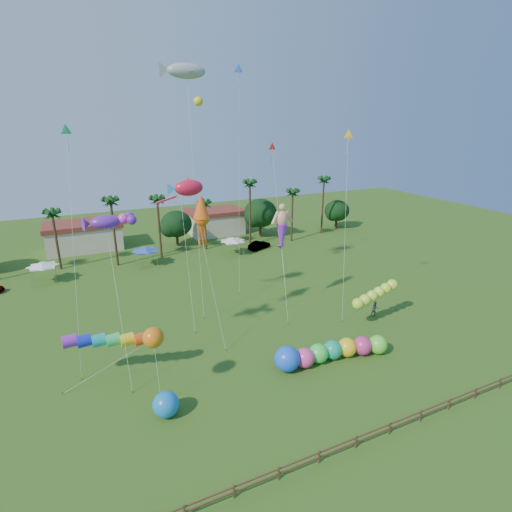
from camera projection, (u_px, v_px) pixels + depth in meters
name	position (u px, v px, depth m)	size (l,w,h in m)	color
ground	(308.00, 396.00, 32.55)	(160.00, 160.00, 0.00)	#285116
tree_line	(192.00, 222.00, 70.26)	(69.46, 8.91, 11.00)	#3A2819
buildings_row	(148.00, 231.00, 73.44)	(35.00, 7.00, 4.00)	beige
tent_row	(146.00, 250.00, 60.33)	(31.00, 4.00, 0.60)	white
fence	(356.00, 441.00, 27.22)	(36.12, 0.12, 1.00)	brown
car_b	(259.00, 245.00, 69.41)	(1.51, 4.32, 1.42)	#4C4C54
spectator_b	(375.00, 309.00, 45.45)	(0.90, 0.70, 1.86)	gray
caterpillar_inflatable	(328.00, 352.00, 36.95)	(11.50, 3.50, 2.34)	#EE3E90
blue_ball	(166.00, 404.00, 30.10)	(2.02, 2.02, 2.02)	blue
rainbow_tube	(131.00, 344.00, 33.99)	(9.76, 1.69, 3.82)	red
green_worm	(358.00, 304.00, 42.20)	(10.40, 3.72, 3.65)	#C3F736
orange_ball_kite	(153.00, 338.00, 30.25)	(1.81, 1.81, 6.51)	orange
merman_kite	(282.00, 230.00, 44.56)	(2.50, 4.93, 12.22)	#E99E84
fish_kite	(189.00, 188.00, 42.13)	(4.85, 6.28, 15.53)	red
shark_kite	(186.00, 71.00, 41.59)	(5.61, 6.23, 27.19)	#99A1A6
squid_kite	(202.00, 219.00, 38.52)	(1.76, 5.31, 14.55)	#E55C12
lobster_kite	(106.00, 222.00, 32.20)	(4.67, 6.13, 14.35)	#6523AF
delta_kite_red	(273.00, 151.00, 45.46)	(1.06, 4.58, 18.94)	red
delta_kite_yellow	(348.00, 140.00, 41.30)	(1.90, 3.56, 20.41)	#FEA519
delta_kite_green	(67.00, 138.00, 31.86)	(2.29, 3.97, 21.07)	#2DC16A
delta_kite_blue	(238.00, 74.00, 46.59)	(2.43, 3.89, 27.58)	blue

